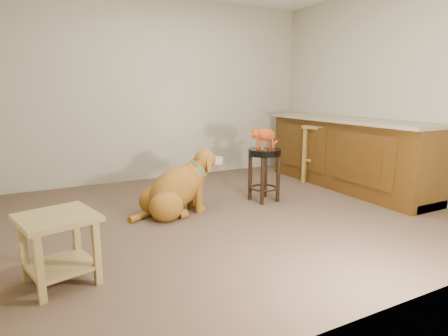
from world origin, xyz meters
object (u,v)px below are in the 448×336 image
golden_retriever (176,190)px  wood_stool (322,153)px  padded_stool (264,164)px  tabby_kitten (264,135)px  side_table (59,239)px

golden_retriever → wood_stool: bearing=1.4°
padded_stool → golden_retriever: 1.11m
padded_stool → wood_stool: (1.24, 0.39, -0.02)m
golden_retriever → padded_stool: bearing=-8.5°
wood_stool → tabby_kitten: (-1.25, -0.39, 0.36)m
tabby_kitten → side_table: bearing=-162.3°
golden_retriever → tabby_kitten: (1.09, -0.02, 0.52)m
wood_stool → side_table: 3.81m
padded_stool → tabby_kitten: (-0.01, -0.00, 0.34)m
padded_stool → tabby_kitten: bearing=-179.8°
golden_retriever → side_table: bearing=-147.5°
wood_stool → golden_retriever: (-2.34, -0.37, -0.16)m
padded_stool → tabby_kitten: size_ratio=1.36×
side_table → tabby_kitten: 2.55m
wood_stool → golden_retriever: bearing=-170.9°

